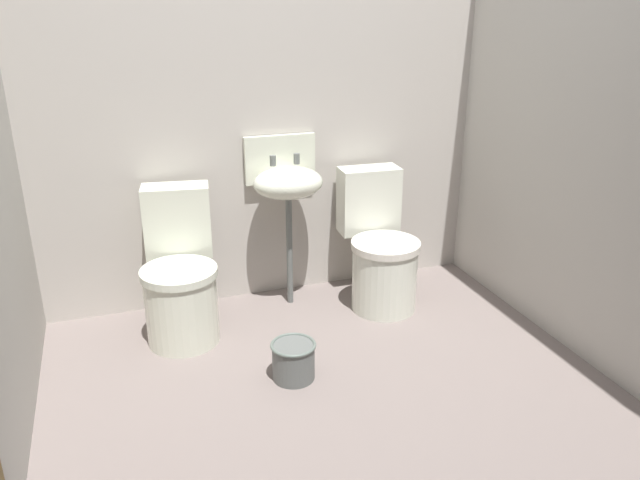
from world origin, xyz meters
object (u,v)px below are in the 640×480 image
object	(u,v)px
toilet_right	(380,252)
bucket	(293,360)
toilet_left	(180,279)
sink	(287,181)

from	to	relation	value
toilet_right	bucket	bearing A→B (deg)	43.80
toilet_left	toilet_right	world-z (taller)	same
sink	toilet_right	bearing A→B (deg)	-20.30
toilet_right	sink	size ratio (longest dim) A/B	0.79
sink	toilet_left	bearing A→B (deg)	-164.05
toilet_left	sink	size ratio (longest dim) A/B	0.79
toilet_left	sink	bearing A→B (deg)	-155.44
toilet_left	toilet_right	size ratio (longest dim) A/B	1.00
toilet_left	toilet_right	xyz separation A→B (m)	(1.17, -0.00, 0.00)
sink	bucket	world-z (taller)	sink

